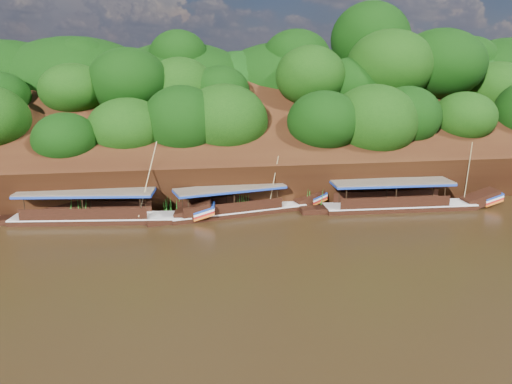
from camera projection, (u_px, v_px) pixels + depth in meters
ground at (260, 253)px, 30.55m from camera, size 160.00×160.00×0.00m
riverbank at (223, 156)px, 51.79m from camera, size 120.00×30.06×19.40m
boat_0 at (409, 203)px, 39.62m from camera, size 14.41×2.99×5.93m
boat_1 at (247, 207)px, 38.57m from camera, size 12.81×4.52×4.89m
boat_2 at (109, 215)px, 36.51m from camera, size 14.88×3.71×6.24m
reeds at (200, 200)px, 38.86m from camera, size 51.02×2.35×2.08m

